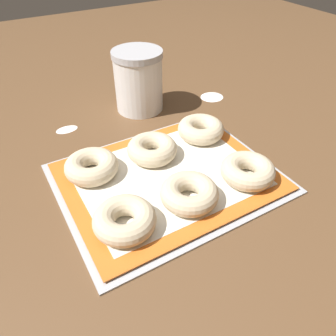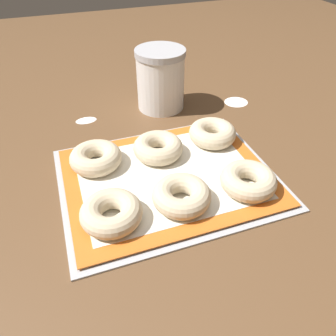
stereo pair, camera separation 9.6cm
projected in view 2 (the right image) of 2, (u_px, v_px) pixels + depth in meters
name	position (u px, v px, depth m)	size (l,w,h in m)	color
ground_plane	(161.00, 179.00, 0.68)	(2.80, 2.80, 0.00)	brown
baking_tray	(168.00, 178.00, 0.68)	(0.44, 0.35, 0.01)	#B2B5BA
baking_mat	(168.00, 176.00, 0.68)	(0.41, 0.33, 0.00)	orange
bagel_front_left	(111.00, 213.00, 0.57)	(0.11, 0.11, 0.04)	beige
bagel_front_center	(181.00, 196.00, 0.60)	(0.11, 0.11, 0.04)	beige
bagel_front_right	(248.00, 180.00, 0.63)	(0.11, 0.11, 0.04)	beige
bagel_back_left	(96.00, 158.00, 0.69)	(0.11, 0.11, 0.04)	beige
bagel_back_center	(158.00, 148.00, 0.72)	(0.11, 0.11, 0.04)	beige
bagel_back_right	(212.00, 133.00, 0.76)	(0.11, 0.11, 0.04)	beige
flour_canister	(161.00, 79.00, 0.87)	(0.13, 0.13, 0.16)	white
flour_patch_near	(86.00, 120.00, 0.86)	(0.05, 0.03, 0.00)	white
flour_patch_far	(236.00, 102.00, 0.94)	(0.07, 0.06, 0.00)	white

